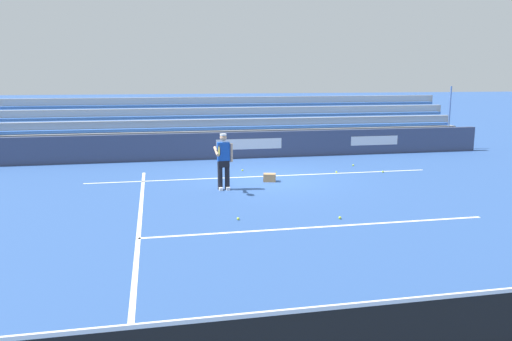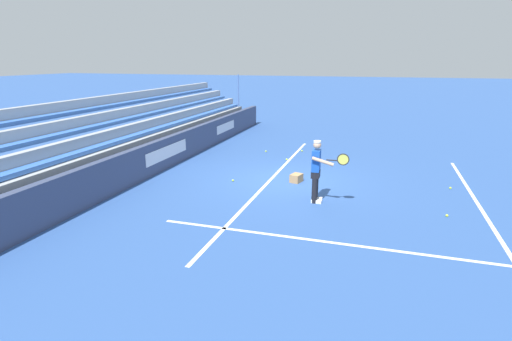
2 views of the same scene
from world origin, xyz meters
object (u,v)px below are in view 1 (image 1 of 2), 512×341
Objects in this scene: tennis_ball_near_player at (336,172)px; tennis_ball_far_left at (242,170)px; ball_box_cardboard at (270,178)px; tennis_ball_midcourt at (383,172)px; tennis_ball_toward_net at (340,218)px; tennis_ball_far_right at (238,219)px; tennis_ball_by_box at (353,165)px; tennis_net at (478,327)px; tennis_player at (223,161)px.

tennis_ball_near_player and tennis_ball_far_left have the same top height.
tennis_ball_midcourt is at bearing -171.30° from ball_box_cardboard.
ball_box_cardboard reaches higher than tennis_ball_midcourt.
tennis_ball_far_right is (2.44, -0.41, 0.00)m from tennis_ball_toward_net.
ball_box_cardboard reaches higher than tennis_ball_by_box.
tennis_ball_near_player is 1.00× the size of tennis_ball_far_left.
tennis_ball_midcourt is 12.31m from tennis_net.
tennis_player is at bearing 14.53° from tennis_ball_midcourt.
tennis_ball_toward_net is at bearing 100.74° from tennis_ball_far_left.
tennis_ball_toward_net is 1.00× the size of tennis_ball_far_right.
tennis_ball_far_right is (4.44, 5.15, 0.00)m from tennis_ball_near_player.
ball_box_cardboard is 6.06× the size of tennis_ball_near_player.
tennis_ball_toward_net is at bearing -96.12° from tennis_net.
ball_box_cardboard is 2.04m from tennis_ball_far_left.
tennis_ball_toward_net is at bearing 170.44° from tennis_ball_far_right.
tennis_ball_by_box is 1.00× the size of tennis_ball_midcourt.
tennis_ball_far_right is (1.76, 4.21, -0.10)m from ball_box_cardboard.
tennis_net reaches higher than ball_box_cardboard.
tennis_ball_by_box is 1.55m from tennis_ball_midcourt.
tennis_ball_midcourt is at bearing -124.71° from tennis_ball_toward_net.
tennis_ball_midcourt is at bearing -165.47° from tennis_player.
tennis_ball_midcourt is 0.01× the size of tennis_net.
tennis_player is 6.28m from tennis_ball_by_box.
tennis_ball_near_player is 3.40m from tennis_ball_far_left.
tennis_ball_near_player is at bearing -157.06° from tennis_player.
tennis_ball_midcourt is 1.00× the size of tennis_ball_far_right.
tennis_ball_midcourt is (-4.35, -0.67, -0.10)m from ball_box_cardboard.
tennis_ball_near_player is at bearing 46.13° from tennis_ball_by_box.
ball_box_cardboard is 6.06× the size of tennis_ball_midcourt.
tennis_ball_by_box and tennis_ball_midcourt have the same top height.
tennis_net is at bearing 77.27° from tennis_ball_near_player.
tennis_net reaches higher than tennis_ball_near_player.
ball_box_cardboard reaches higher than tennis_ball_toward_net.
ball_box_cardboard is 4.35m from tennis_ball_by_box.
tennis_ball_by_box is (-3.81, -2.11, -0.10)m from ball_box_cardboard.
tennis_ball_near_player is at bearing -9.54° from tennis_ball_midcourt.
tennis_ball_near_player is 1.00× the size of tennis_ball_by_box.
tennis_ball_far_right is at bearing 49.25° from tennis_ball_near_player.
tennis_player is 0.15× the size of tennis_net.
tennis_ball_near_player and tennis_ball_toward_net have the same top height.
tennis_ball_by_box is 8.42m from tennis_ball_far_right.
tennis_ball_far_left is 1.00× the size of tennis_ball_midcourt.
tennis_ball_far_right is 0.01× the size of tennis_net.
tennis_ball_far_left and tennis_ball_far_right have the same top height.
tennis_net is at bearing 99.50° from tennis_player.
tennis_net reaches higher than tennis_ball_far_left.
tennis_ball_far_left is (-1.09, -2.85, -0.86)m from tennis_player.
tennis_ball_far_left and tennis_ball_midcourt have the same top height.
tennis_ball_near_player and tennis_ball_midcourt have the same top height.
tennis_ball_by_box and tennis_ball_far_left have the same top height.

